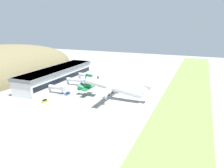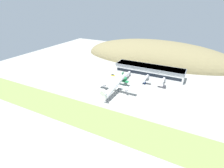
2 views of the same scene
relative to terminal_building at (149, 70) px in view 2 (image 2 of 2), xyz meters
name	(u,v)px [view 2 (image 2 of 2)]	position (x,y,z in m)	size (l,w,h in m)	color
ground_plane	(125,94)	(-7.20, -50.76, -6.72)	(383.81, 383.81, 0.00)	gray
grass_strip_foreground	(101,120)	(-7.20, -92.99, -6.68)	(345.43, 28.42, 0.08)	#759947
hill_backdrop	(156,59)	(-9.27, 66.41, -6.72)	(215.49, 89.48, 52.32)	olive
terminal_building	(149,70)	(0.00, 0.00, 0.00)	(74.41, 17.37, 11.85)	silver
jetway_0	(127,74)	(-19.86, -14.80, -2.73)	(3.38, 11.92, 5.43)	silver
jetway_1	(145,78)	(1.06, -17.11, -2.73)	(3.38, 16.27, 5.43)	silver
jetway_2	(163,81)	(18.26, -15.93, -2.73)	(3.38, 14.03, 5.43)	silver
cargo_airplane	(116,85)	(-16.28, -51.19, 0.62)	(36.84, 46.89, 12.57)	white
service_car_0	(113,75)	(-36.18, -17.31, -6.11)	(4.52, 1.99, 1.47)	gold
service_car_1	(125,79)	(-19.66, -21.89, -6.10)	(4.09, 1.86, 1.50)	#264C99
fuel_truck	(147,83)	(4.19, -20.68, -5.23)	(7.63, 2.64, 3.21)	#264C99
box_truck	(162,86)	(19.16, -22.12, -5.14)	(7.65, 2.81, 3.33)	#333338
traffic_cone_0	(120,82)	(-22.09, -28.53, -6.44)	(0.52, 0.52, 0.58)	orange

